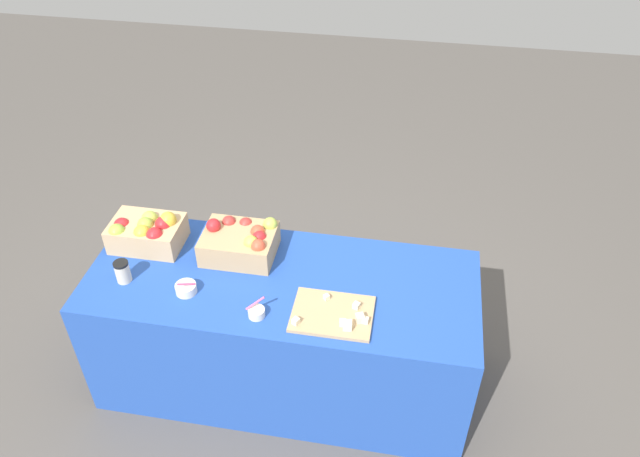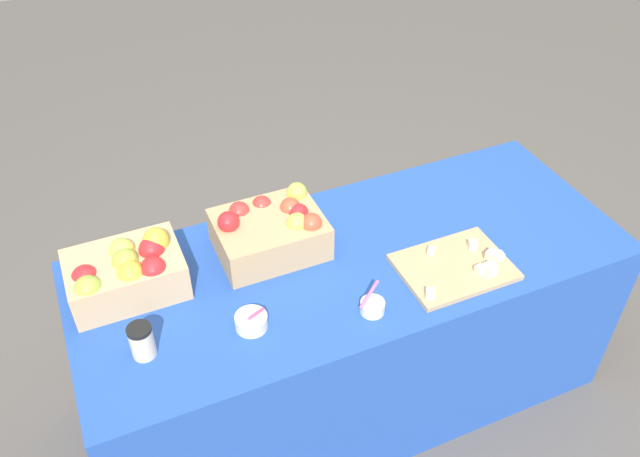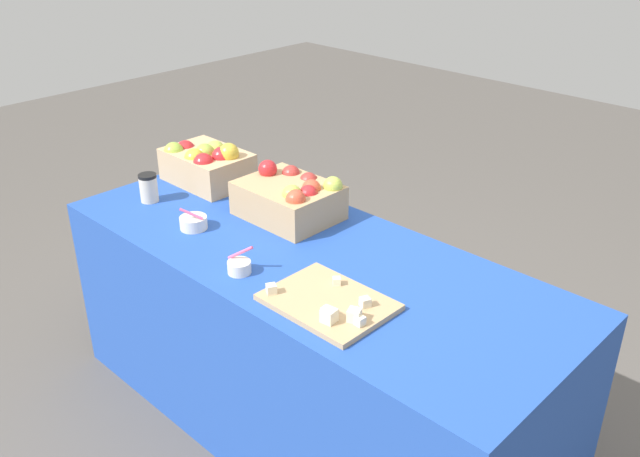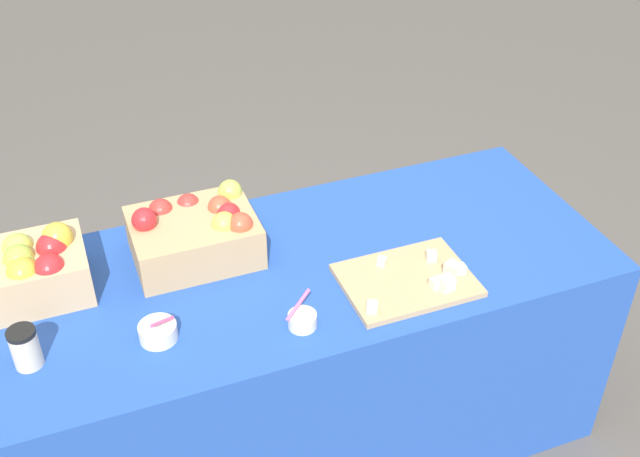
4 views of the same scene
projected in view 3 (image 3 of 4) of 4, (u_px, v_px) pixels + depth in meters
The scene contains 8 objects.
ground_plane at pixel (308, 418), 2.68m from camera, with size 10.00×10.00×0.00m, color #56514C.
table at pixel (307, 340), 2.52m from camera, with size 1.90×0.76×0.74m, color #234CAD.
apple_crate_left at pixel (206, 163), 2.85m from camera, with size 0.36×0.25×0.19m.
apple_crate_middle at pixel (291, 198), 2.56m from camera, with size 0.36×0.28×0.18m.
cutting_board_front at pixel (329, 303), 2.04m from camera, with size 0.37×0.27×0.06m.
sample_bowl_near at pixel (193, 222), 2.50m from camera, with size 0.10×0.10×0.09m.
sample_bowl_mid at pixel (239, 267), 2.21m from camera, with size 0.09×0.08×0.10m.
coffee_cup at pixel (149, 188), 2.70m from camera, with size 0.07×0.07×0.11m.
Camera 3 is at (1.46, -1.45, 1.87)m, focal length 38.61 mm.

